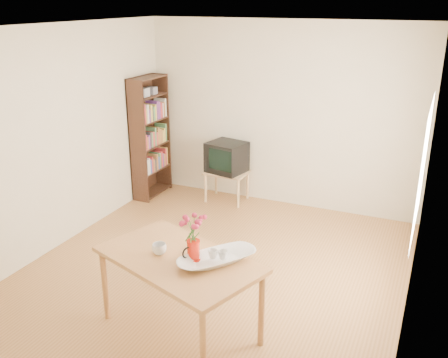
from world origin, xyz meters
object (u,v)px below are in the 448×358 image
at_px(mug, 159,249).
at_px(television, 227,157).
at_px(bowl, 217,240).
at_px(table, 179,266).
at_px(pitcher, 194,251).

xyz_separation_m(mug, television, (-0.68, 3.04, -0.12)).
height_order(mug, television, television).
xyz_separation_m(bowl, television, (-1.21, 2.97, -0.28)).
height_order(table, bowl, bowl).
relative_size(table, mug, 12.68).
bearing_deg(bowl, pitcher, -167.67).
distance_m(pitcher, mug, 0.33).
bearing_deg(table, bowl, 29.61).
bearing_deg(mug, bowl, -154.64).
bearing_deg(bowl, mug, -172.26).
xyz_separation_m(table, television, (-0.87, 3.03, 0.01)).
bearing_deg(pitcher, bowl, 35.71).
xyz_separation_m(pitcher, mug, (-0.32, -0.03, -0.04)).
bearing_deg(bowl, television, 112.14).
relative_size(table, television, 2.75).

